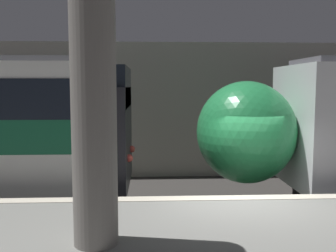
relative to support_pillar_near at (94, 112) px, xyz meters
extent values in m
plane|color=#33302D|center=(2.46, 2.17, -2.82)|extent=(120.00, 120.00, 0.00)
cube|color=beige|center=(2.46, 2.02, -1.76)|extent=(40.00, 0.30, 0.01)
cube|color=#9E998E|center=(2.46, 8.40, -0.51)|extent=(50.00, 0.15, 4.63)
cylinder|color=slate|center=(0.00, 0.00, 0.00)|extent=(0.59, 0.59, 3.52)
ellipsoid|color=#238447|center=(3.10, 4.38, -0.80)|extent=(2.42, 2.64, 2.51)
sphere|color=#F2EFCC|center=(2.15, 4.38, -1.25)|extent=(0.20, 0.20, 0.20)
cube|color=black|center=(0.10, 4.38, -0.89)|extent=(0.25, 2.81, 2.39)
cube|color=black|center=(0.10, 4.38, 0.31)|extent=(0.25, 2.52, 0.96)
sphere|color=#EA4C42|center=(0.25, 3.74, -1.31)|extent=(0.18, 0.18, 0.18)
sphere|color=#EA4C42|center=(0.25, 5.03, -1.31)|extent=(0.18, 0.18, 0.18)
camera|label=1|loc=(0.72, -5.12, 0.35)|focal=42.00mm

